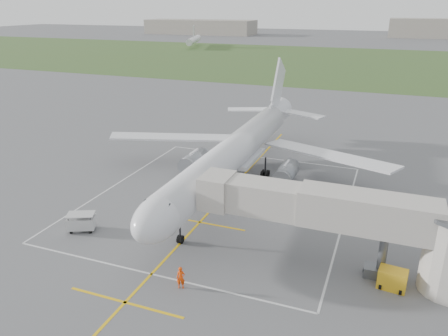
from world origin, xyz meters
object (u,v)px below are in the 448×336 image
at_px(jet_bridge, 357,222).
at_px(ramp_worker_wing, 210,171).
at_px(airliner, 235,152).
at_px(baggage_cart, 81,222).
at_px(gpu_unit, 392,279).
at_px(ramp_worker_nose, 181,278).

bearing_deg(jet_bridge, ramp_worker_wing, 141.31).
height_order(airliner, ramp_worker_wing, airliner).
distance_m(jet_bridge, baggage_cart, 26.41).
height_order(jet_bridge, baggage_cart, jet_bridge).
bearing_deg(gpu_unit, jet_bridge, 166.20).
xyz_separation_m(jet_bridge, ramp_worker_wing, (-19.64, 15.73, -3.91)).
bearing_deg(ramp_worker_wing, airliner, -148.28).
xyz_separation_m(airliner, baggage_cart, (-10.31, -16.61, -3.45)).
bearing_deg(ramp_worker_nose, gpu_unit, 0.24).
xyz_separation_m(airliner, ramp_worker_nose, (3.18, -21.54, -3.46)).
relative_size(baggage_cart, ramp_worker_wing, 1.85).
distance_m(airliner, gpu_unit, 24.72).
height_order(ramp_worker_nose, ramp_worker_wing, ramp_worker_nose).
bearing_deg(airliner, gpu_unit, -39.19).
height_order(baggage_cart, ramp_worker_nose, ramp_worker_nose).
relative_size(jet_bridge, ramp_worker_wing, 14.05).
height_order(gpu_unit, ramp_worker_nose, ramp_worker_nose).
distance_m(jet_bridge, ramp_worker_wing, 25.46).
bearing_deg(baggage_cart, airliner, 33.64).
bearing_deg(airliner, ramp_worker_nose, -81.59).
bearing_deg(jet_bridge, ramp_worker_nose, -149.84).
height_order(airliner, ramp_worker_nose, airliner).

